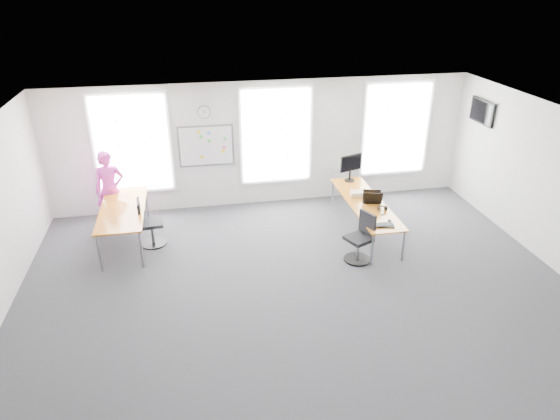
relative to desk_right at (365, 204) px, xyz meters
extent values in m
plane|color=#2D2C32|center=(-1.93, -2.07, -0.65)|extent=(10.00, 10.00, 0.00)
plane|color=white|center=(-1.93, -2.07, 2.35)|extent=(10.00, 10.00, 0.00)
plane|color=white|center=(-1.93, 1.93, 0.85)|extent=(10.00, 0.00, 10.00)
plane|color=white|center=(-1.93, -6.07, 0.85)|extent=(10.00, 0.00, 10.00)
cube|color=silver|center=(-4.93, 1.90, 1.05)|extent=(1.60, 0.06, 2.20)
cube|color=silver|center=(-1.63, 1.90, 1.05)|extent=(1.60, 0.06, 2.20)
cube|color=silver|center=(1.37, 1.90, 1.05)|extent=(1.60, 0.06, 2.20)
cube|color=#C6641F|center=(0.00, 0.00, 0.03)|extent=(0.76, 2.86, 0.03)
cylinder|color=gray|center=(-0.32, -1.37, -0.32)|extent=(0.05, 0.05, 0.67)
cylinder|color=gray|center=(0.32, -1.37, -0.32)|extent=(0.05, 0.05, 0.67)
cylinder|color=gray|center=(-0.32, 1.37, -0.32)|extent=(0.05, 0.05, 0.67)
cylinder|color=gray|center=(0.32, 1.37, -0.32)|extent=(0.05, 0.05, 0.67)
cube|color=#C6641F|center=(-5.12, 0.41, 0.15)|extent=(0.90, 2.24, 0.03)
cylinder|color=gray|center=(-5.51, -0.65, -0.26)|extent=(0.06, 0.06, 0.78)
cylinder|color=gray|center=(-4.73, -0.65, -0.26)|extent=(0.06, 0.06, 0.78)
cylinder|color=gray|center=(-5.51, 1.47, -0.26)|extent=(0.06, 0.06, 0.78)
cylinder|color=gray|center=(-4.73, 1.47, -0.26)|extent=(0.06, 0.06, 0.78)
cylinder|color=black|center=(-0.55, -1.18, -0.63)|extent=(0.53, 0.53, 0.03)
cylinder|color=gray|center=(-0.55, -1.18, -0.40)|extent=(0.06, 0.06, 0.43)
cube|color=black|center=(-0.55, -1.18, -0.17)|extent=(0.59, 0.59, 0.07)
cube|color=black|center=(-0.36, -1.10, 0.12)|extent=(0.22, 0.42, 0.46)
cylinder|color=black|center=(-4.57, 0.25, -0.63)|extent=(0.55, 0.55, 0.03)
cylinder|color=gray|center=(-4.57, 0.25, -0.40)|extent=(0.06, 0.06, 0.44)
cube|color=black|center=(-4.57, 0.25, -0.16)|extent=(0.50, 0.50, 0.07)
cube|color=black|center=(-4.78, 0.24, 0.14)|extent=(0.09, 0.44, 0.47)
imported|color=#ED3DCC|center=(-5.44, 1.27, 0.23)|extent=(0.71, 0.54, 1.76)
cube|color=white|center=(-3.28, 1.90, 0.90)|extent=(1.20, 0.03, 0.90)
cylinder|color=gray|center=(-3.28, 1.90, 1.70)|extent=(0.30, 0.04, 0.30)
cube|color=black|center=(3.02, 0.93, 1.65)|extent=(0.06, 0.90, 0.55)
cube|color=black|center=(-0.08, -1.13, 0.06)|extent=(0.52, 0.30, 0.02)
ellipsoid|color=black|center=(0.16, -0.98, 0.07)|extent=(0.09, 0.12, 0.04)
cylinder|color=black|center=(0.12, -0.67, 0.05)|extent=(0.08, 0.08, 0.01)
cylinder|color=black|center=(0.11, -0.48, 0.09)|extent=(0.04, 0.10, 0.10)
cylinder|color=black|center=(0.26, -0.48, 0.09)|extent=(0.04, 0.10, 0.10)
cylinder|color=gold|center=(0.11, -0.48, 0.09)|extent=(0.01, 0.10, 0.10)
cube|color=black|center=(0.19, -0.48, 0.15)|extent=(0.17, 0.02, 0.02)
cube|color=black|center=(0.10, -0.08, 0.20)|extent=(0.39, 0.17, 0.31)
cube|color=#FF7303|center=(0.10, -0.16, 0.19)|extent=(0.37, 0.19, 0.28)
cube|color=black|center=(0.10, -0.18, 0.20)|extent=(0.39, 0.19, 0.30)
cube|color=beige|center=(-0.06, 0.34, 0.10)|extent=(0.35, 0.29, 0.11)
cylinder|color=black|center=(0.03, 1.23, 0.06)|extent=(0.24, 0.24, 0.02)
cylinder|color=black|center=(0.03, 1.23, 0.18)|extent=(0.05, 0.05, 0.24)
cube|color=black|center=(0.03, 1.21, 0.50)|extent=(0.57, 0.23, 0.39)
cube|color=black|center=(0.03, 1.19, 0.50)|extent=(0.52, 0.18, 0.35)
camera|label=1|loc=(-3.67, -9.29, 4.58)|focal=32.00mm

